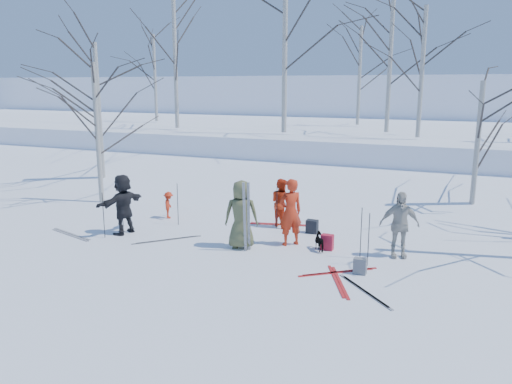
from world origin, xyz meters
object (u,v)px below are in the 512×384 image
at_px(skier_olive_center, 241,214).
at_px(skier_grey_west, 123,204).
at_px(skier_red_north, 290,212).
at_px(skier_redor_behind, 281,203).
at_px(backpack_dark, 312,226).
at_px(skier_red_seated, 169,205).
at_px(dog, 321,242).
at_px(skier_cream_east, 399,225).
at_px(backpack_red, 327,242).
at_px(backpack_grey, 360,266).

distance_m(skier_olive_center, skier_grey_west, 3.78).
height_order(skier_red_north, skier_redor_behind, skier_red_north).
bearing_deg(skier_red_north, backpack_dark, -144.35).
bearing_deg(skier_red_seated, skier_grey_west, 147.94).
height_order(skier_red_north, dog, skier_red_north).
bearing_deg(skier_cream_east, backpack_dark, 135.86).
distance_m(skier_olive_center, skier_cream_east, 4.14).
height_order(skier_red_north, skier_cream_east, skier_red_north).
bearing_deg(backpack_red, backpack_grey, -50.00).
height_order(skier_cream_east, dog, skier_cream_east).
relative_size(skier_redor_behind, skier_cream_east, 0.88).
distance_m(skier_redor_behind, backpack_grey, 4.39).
bearing_deg(skier_olive_center, backpack_dark, -144.88).
height_order(skier_grey_west, dog, skier_grey_west).
distance_m(skier_olive_center, dog, 2.26).
bearing_deg(dog, skier_grey_west, -31.67).
relative_size(skier_red_north, backpack_grey, 4.92).
bearing_deg(skier_olive_center, skier_redor_behind, -117.94).
xyz_separation_m(skier_redor_behind, skier_grey_west, (-4.04, -2.57, 0.14)).
height_order(backpack_red, backpack_dark, backpack_red).
bearing_deg(dog, backpack_grey, 96.49).
relative_size(skier_olive_center, skier_grey_west, 1.04).
bearing_deg(skier_cream_east, skier_red_seated, 152.65).
relative_size(skier_red_seated, skier_grey_west, 0.50).
bearing_deg(skier_cream_east, skier_redor_behind, 138.24).
xyz_separation_m(dog, backpack_red, (0.15, 0.13, -0.03)).
distance_m(skier_red_seated, skier_cream_east, 7.62).
bearing_deg(backpack_dark, skier_cream_east, -23.75).
relative_size(dog, backpack_dark, 1.44).
relative_size(skier_grey_west, backpack_dark, 4.50).
xyz_separation_m(skier_red_seated, skier_cream_east, (7.55, -0.92, 0.42)).
relative_size(skier_red_north, backpack_dark, 4.67).
distance_m(skier_red_north, backpack_red, 1.29).
relative_size(backpack_red, backpack_grey, 1.11).
bearing_deg(backpack_dark, skier_olive_center, -123.33).
distance_m(skier_red_north, skier_red_seated, 4.81).
bearing_deg(skier_olive_center, skier_red_north, -167.99).
xyz_separation_m(backpack_grey, backpack_dark, (-2.01, 2.74, 0.01)).
height_order(skier_redor_behind, backpack_dark, skier_redor_behind).
distance_m(skier_red_seated, backpack_red, 5.83).
bearing_deg(skier_redor_behind, skier_grey_west, 64.18).
bearing_deg(skier_red_north, backpack_grey, 103.36).
bearing_deg(skier_redor_behind, backpack_grey, 167.44).
relative_size(skier_red_north, backpack_red, 4.45).
relative_size(skier_red_north, skier_grey_west, 1.04).
bearing_deg(backpack_grey, skier_red_north, 147.85).
bearing_deg(skier_redor_behind, skier_red_north, 149.90).
distance_m(skier_grey_west, backpack_dark, 5.67).
relative_size(skier_red_seated, dog, 1.56).
xyz_separation_m(skier_red_seated, backpack_red, (5.73, -1.08, -0.24)).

